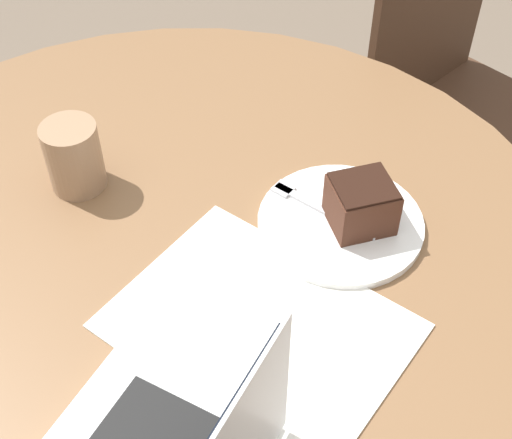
{
  "coord_description": "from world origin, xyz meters",
  "views": [
    {
      "loc": [
        -0.5,
        0.42,
        1.47
      ],
      "look_at": [
        -0.08,
        -0.09,
        0.78
      ],
      "focal_mm": 50.0,
      "sensor_mm": 36.0,
      "label": 1
    }
  ],
  "objects": [
    {
      "name": "paper_document",
      "position": [
        -0.17,
        0.02,
        0.74
      ],
      "size": [
        0.36,
        0.28,
        0.0
      ],
      "rotation": [
        0.0,
        0.0,
        0.04
      ],
      "color": "white",
      "rests_on": "dining_table"
    },
    {
      "name": "cake_slice",
      "position": [
        -0.17,
        -0.2,
        0.78
      ],
      "size": [
        0.11,
        0.11,
        0.07
      ],
      "rotation": [
        0.0,
        0.0,
        5.68
      ],
      "color": "#472619",
      "rests_on": "plate"
    },
    {
      "name": "plate",
      "position": [
        -0.15,
        -0.19,
        0.74
      ],
      "size": [
        0.23,
        0.23,
        0.01
      ],
      "color": "white",
      "rests_on": "dining_table"
    },
    {
      "name": "coffee_glass",
      "position": [
        0.2,
        -0.02,
        0.79
      ],
      "size": [
        0.08,
        0.08,
        0.11
      ],
      "color": "#997556",
      "rests_on": "dining_table"
    },
    {
      "name": "chair",
      "position": [
        -0.04,
        -0.87,
        0.5
      ],
      "size": [
        0.47,
        0.47,
        0.99
      ],
      "rotation": [
        0.0,
        0.0,
        7.72
      ],
      "color": "#472D1E",
      "rests_on": "ground_plane"
    },
    {
      "name": "dining_table",
      "position": [
        0.0,
        0.0,
        0.6
      ],
      "size": [
        1.15,
        1.15,
        0.74
      ],
      "color": "brown",
      "rests_on": "ground_plane"
    },
    {
      "name": "fork",
      "position": [
        -0.11,
        -0.19,
        0.75
      ],
      "size": [
        0.17,
        0.03,
        0.0
      ],
      "rotation": [
        0.0,
        0.0,
        6.31
      ],
      "color": "silver",
      "rests_on": "plate"
    }
  ]
}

